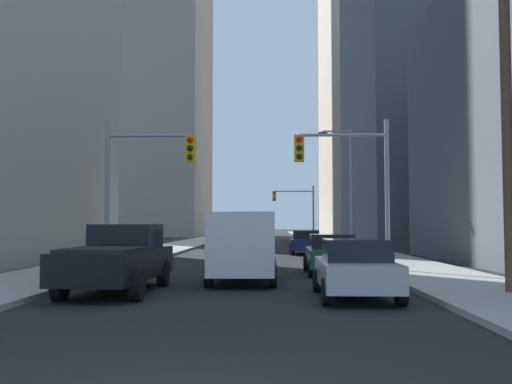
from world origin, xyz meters
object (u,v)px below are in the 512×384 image
at_px(cargo_van_white, 243,243).
at_px(sedan_grey, 261,235).
at_px(traffic_signal_near_right, 347,169).
at_px(sedan_red, 223,237).
at_px(traffic_signal_near_left, 145,170).
at_px(sedan_green, 331,254).
at_px(sedan_navy, 306,242).
at_px(pickup_truck_black, 119,259).
at_px(traffic_signal_far_right, 295,204).
at_px(sedan_silver, 355,268).

xyz_separation_m(cargo_van_white, sedan_grey, (-0.11, 39.94, -0.52)).
bearing_deg(cargo_van_white, traffic_signal_near_right, 41.46).
bearing_deg(sedan_red, sedan_grey, 71.44).
bearing_deg(sedan_red, traffic_signal_near_left, -91.68).
height_order(cargo_van_white, sedan_green, cargo_van_white).
bearing_deg(sedan_grey, sedan_navy, -81.92).
relative_size(sedan_grey, traffic_signal_near_right, 0.70).
bearing_deg(traffic_signal_near_left, sedan_navy, 62.71).
bearing_deg(pickup_truck_black, traffic_signal_far_right, 81.24).
relative_size(sedan_silver, traffic_signal_near_left, 0.70).
bearing_deg(sedan_green, pickup_truck_black, -137.96).
distance_m(pickup_truck_black, cargo_van_white, 4.45).
distance_m(sedan_silver, sedan_red, 35.31).
bearing_deg(sedan_green, sedan_red, 103.18).
bearing_deg(traffic_signal_far_right, sedan_red, -120.83).
bearing_deg(sedan_green, traffic_signal_near_left, 177.04).
distance_m(sedan_navy, traffic_signal_near_right, 14.25).
distance_m(sedan_grey, traffic_signal_near_left, 36.86).
distance_m(sedan_red, sedan_grey, 9.83).
xyz_separation_m(sedan_silver, traffic_signal_far_right, (0.47, 46.10, 3.30)).
relative_size(cargo_van_white, sedan_silver, 1.24).
xyz_separation_m(sedan_grey, traffic_signal_near_right, (4.00, -36.51, 3.27)).
xyz_separation_m(cargo_van_white, traffic_signal_far_right, (3.54, 41.98, 2.79)).
bearing_deg(sedan_navy, traffic_signal_near_right, -86.78).
xyz_separation_m(pickup_truck_black, sedan_navy, (6.47, 20.16, -0.16)).
bearing_deg(sedan_green, traffic_signal_far_right, 89.52).
relative_size(sedan_red, traffic_signal_near_left, 0.71).
bearing_deg(traffic_signal_near_left, traffic_signal_near_right, 0.00).
height_order(pickup_truck_black, traffic_signal_near_left, traffic_signal_near_left).
bearing_deg(sedan_silver, sedan_green, 88.85).
bearing_deg(traffic_signal_far_right, pickup_truck_black, -98.76).
distance_m(sedan_green, sedan_navy, 14.22).
bearing_deg(pickup_truck_black, sedan_red, 89.78).
relative_size(cargo_van_white, sedan_green, 1.23).
relative_size(sedan_silver, sedan_grey, 1.01).
bearing_deg(traffic_signal_near_right, sedan_silver, -96.14).
height_order(sedan_green, traffic_signal_far_right, traffic_signal_far_right).
distance_m(sedan_red, traffic_signal_near_right, 28.30).
distance_m(sedan_grey, traffic_signal_far_right, 5.33).
bearing_deg(traffic_signal_near_left, sedan_red, 88.32).
height_order(sedan_navy, traffic_signal_near_right, traffic_signal_near_right).
height_order(pickup_truck_black, sedan_red, pickup_truck_black).
bearing_deg(cargo_van_white, sedan_green, 43.54).
distance_m(sedan_green, traffic_signal_far_right, 39.07).
xyz_separation_m(sedan_green, sedan_navy, (-0.11, 14.22, 0.00)).
bearing_deg(sedan_red, sedan_navy, -64.57).
height_order(sedan_grey, traffic_signal_far_right, traffic_signal_far_right).
bearing_deg(sedan_silver, sedan_red, 100.30).
bearing_deg(traffic_signal_near_right, cargo_van_white, -138.54).
distance_m(sedan_green, sedan_red, 28.31).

